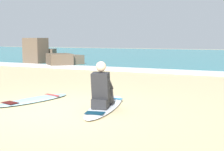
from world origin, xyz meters
The scene contains 7 objects.
ground_plane centered at (0.00, 0.00, 0.00)m, with size 80.00×80.00×0.00m, color #CCB584.
sea centered at (0.00, 21.87, 0.05)m, with size 80.00×28.00×0.10m, color teal.
breaking_foam centered at (0.00, 8.17, 0.06)m, with size 80.00×0.90×0.11m, color white.
surfboard_main centered at (0.82, 0.68, 0.04)m, with size 1.03×2.53×0.08m.
surfer_seated centered at (0.88, 0.41, 0.44)m, with size 0.47×0.75×0.95m.
surfboard_spare_near centered at (-1.02, 0.58, 0.04)m, with size 0.95×2.10×0.08m.
rock_outcrop_distant centered at (-7.36, 9.33, 0.52)m, with size 4.24×3.11×1.52m.
Camera 1 is at (3.82, -5.25, 1.47)m, focal length 50.58 mm.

